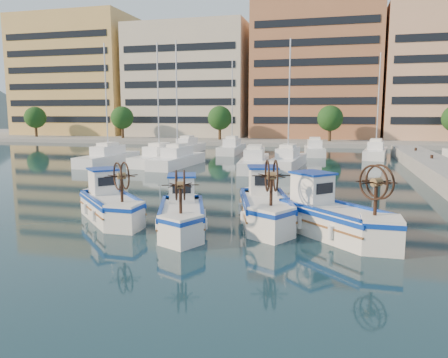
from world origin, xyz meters
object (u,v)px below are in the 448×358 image
fishing_boat_b (182,212)px  fishing_boat_c (265,204)px  fishing_boat_a (110,202)px  fishing_boat_d (331,215)px

fishing_boat_b → fishing_boat_c: size_ratio=0.91×
fishing_boat_a → fishing_boat_d: fishing_boat_d is taller
fishing_boat_a → fishing_boat_b: fishing_boat_a is taller
fishing_boat_b → fishing_boat_c: (3.27, 1.98, 0.08)m
fishing_boat_c → fishing_boat_d: 3.22m
fishing_boat_a → fishing_boat_b: (3.89, -0.87, -0.02)m
fishing_boat_a → fishing_boat_c: size_ratio=0.87×
fishing_boat_a → fishing_boat_d: bearing=-45.6°
fishing_boat_c → fishing_boat_d: size_ratio=1.06×
fishing_boat_a → fishing_boat_c: fishing_boat_c is taller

